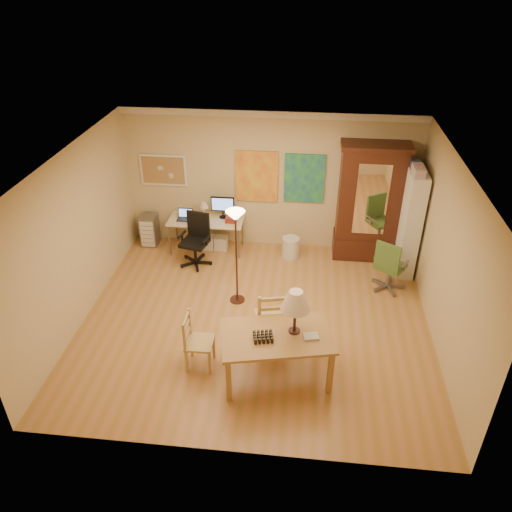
# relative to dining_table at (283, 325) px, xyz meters

# --- Properties ---
(floor) EXTENTS (5.50, 5.50, 0.00)m
(floor) POSITION_rel_dining_table_xyz_m (-0.50, 1.17, -0.88)
(floor) COLOR #A97C3C
(floor) RESTS_ON ground
(crown_molding) EXTENTS (5.50, 0.08, 0.12)m
(crown_molding) POSITION_rel_dining_table_xyz_m (-0.50, 3.63, 1.76)
(crown_molding) COLOR white
(crown_molding) RESTS_ON floor
(corkboard) EXTENTS (0.90, 0.04, 0.62)m
(corkboard) POSITION_rel_dining_table_xyz_m (-2.55, 3.64, 0.62)
(corkboard) COLOR #A4864D
(corkboard) RESTS_ON floor
(art_panel_left) EXTENTS (0.80, 0.04, 1.00)m
(art_panel_left) POSITION_rel_dining_table_xyz_m (-0.75, 3.64, 0.57)
(art_panel_left) COLOR yellow
(art_panel_left) RESTS_ON floor
(art_panel_right) EXTENTS (0.75, 0.04, 0.95)m
(art_panel_right) POSITION_rel_dining_table_xyz_m (0.15, 3.64, 0.57)
(art_panel_right) COLOR #23608C
(art_panel_right) RESTS_ON floor
(dining_table) EXTENTS (1.63, 1.19, 1.39)m
(dining_table) POSITION_rel_dining_table_xyz_m (0.00, 0.00, 0.00)
(dining_table) COLOR olive
(dining_table) RESTS_ON floor
(ladder_chair_back) EXTENTS (0.55, 0.53, 1.01)m
(ladder_chair_back) POSITION_rel_dining_table_xyz_m (-0.20, 0.61, -0.41)
(ladder_chair_back) COLOR #AB8E4E
(ladder_chair_back) RESTS_ON floor
(ladder_chair_left) EXTENTS (0.39, 0.40, 0.86)m
(ladder_chair_left) POSITION_rel_dining_table_xyz_m (-1.19, 0.07, -0.48)
(ladder_chair_left) COLOR #AB8E4E
(ladder_chair_left) RESTS_ON floor
(torchiere_lamp) EXTENTS (0.31, 0.31, 1.69)m
(torchiere_lamp) POSITION_rel_dining_table_xyz_m (-0.86, 1.66, 0.47)
(torchiere_lamp) COLOR #43231B
(torchiere_lamp) RESTS_ON floor
(computer_desk) EXTENTS (1.44, 0.63, 1.09)m
(computer_desk) POSITION_rel_dining_table_xyz_m (-1.67, 3.32, -0.48)
(computer_desk) COLOR beige
(computer_desk) RESTS_ON floor
(office_chair_black) EXTENTS (0.62, 0.62, 1.00)m
(office_chair_black) POSITION_rel_dining_table_xyz_m (-1.80, 2.75, -0.61)
(office_chair_black) COLOR black
(office_chair_black) RESTS_ON floor
(office_chair_green) EXTENTS (0.61, 0.62, 0.98)m
(office_chair_green) POSITION_rel_dining_table_xyz_m (1.69, 2.29, -0.62)
(office_chair_green) COLOR slate
(office_chair_green) RESTS_ON floor
(drawer_cart) EXTENTS (0.31, 0.38, 0.63)m
(drawer_cart) POSITION_rel_dining_table_xyz_m (-2.88, 3.39, -0.57)
(drawer_cart) COLOR slate
(drawer_cart) RESTS_ON floor
(armoire) EXTENTS (1.22, 0.58, 2.25)m
(armoire) POSITION_rel_dining_table_xyz_m (1.36, 3.40, 0.10)
(armoire) COLOR #36170E
(armoire) RESTS_ON floor
(bookshelf) EXTENTS (0.29, 0.78, 1.94)m
(bookshelf) POSITION_rel_dining_table_xyz_m (2.05, 2.96, 0.09)
(bookshelf) COLOR white
(bookshelf) RESTS_ON floor
(wastebin) EXTENTS (0.33, 0.33, 0.42)m
(wastebin) POSITION_rel_dining_table_xyz_m (-0.04, 3.17, -0.67)
(wastebin) COLOR silver
(wastebin) RESTS_ON floor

